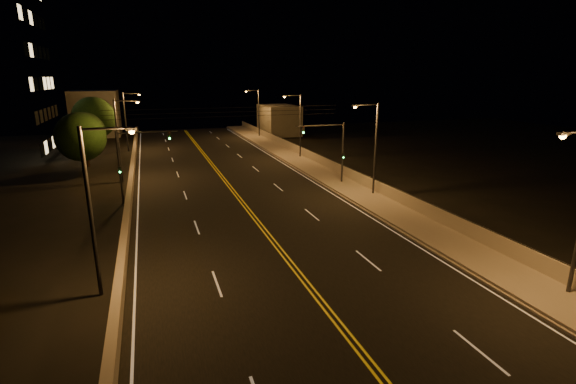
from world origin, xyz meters
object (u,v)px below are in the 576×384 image
object	(u,v)px
traffic_signal_right	(334,146)
tree_2	(94,118)
tree_0	(81,137)
streetlight_6	(127,117)
traffic_signal_left	(131,158)
streetlight_2	(298,122)
streetlight_5	(121,135)
streetlight_3	(257,110)
streetlight_4	(96,200)
tree_1	(84,133)
streetlight_1	(373,143)

from	to	relation	value
traffic_signal_right	tree_2	size ratio (longest dim) A/B	0.79
tree_0	streetlight_6	bearing A→B (deg)	75.55
traffic_signal_left	streetlight_6	bearing A→B (deg)	92.24
streetlight_2	streetlight_5	world-z (taller)	same
streetlight_3	traffic_signal_left	size ratio (longest dim) A/B	1.35
streetlight_2	streetlight_5	distance (m)	22.32
streetlight_5	traffic_signal_right	xyz separation A→B (m)	(19.92, -8.07, -0.97)
streetlight_4	tree_1	size ratio (longest dim) A/B	1.29
streetlight_6	traffic_signal_right	distance (m)	34.27
streetlight_3	streetlight_4	world-z (taller)	same
streetlight_4	traffic_signal_right	distance (m)	25.82
streetlight_3	traffic_signal_left	distance (m)	41.18
streetlight_1	traffic_signal_right	xyz separation A→B (m)	(-1.49, 4.92, -0.97)
streetlight_1	tree_1	world-z (taller)	streetlight_1
streetlight_3	tree_1	xyz separation A→B (m)	(-25.98, -17.89, -0.78)
streetlight_1	streetlight_4	bearing A→B (deg)	-151.80
streetlight_6	traffic_signal_right	world-z (taller)	streetlight_6
streetlight_5	tree_0	distance (m)	5.51
streetlight_4	streetlight_6	bearing A→B (deg)	90.00
streetlight_6	traffic_signal_right	xyz separation A→B (m)	(19.92, -27.87, -0.97)
traffic_signal_right	streetlight_4	bearing A→B (deg)	-140.53
streetlight_1	streetlight_6	size ratio (longest dim) A/B	1.00
traffic_signal_left	streetlight_2	bearing A→B (deg)	35.31
streetlight_2	streetlight_4	bearing A→B (deg)	-124.81
streetlight_6	traffic_signal_left	bearing A→B (deg)	-87.76
streetlight_4	tree_2	size ratio (longest dim) A/B	1.06
streetlight_6	tree_2	xyz separation A→B (m)	(-4.43, -0.20, 0.08)
traffic_signal_right	tree_2	xyz separation A→B (m)	(-24.34, 27.67, 1.05)
traffic_signal_left	tree_0	distance (m)	12.76
streetlight_2	tree_1	bearing A→B (deg)	172.29
streetlight_6	traffic_signal_left	distance (m)	27.91
streetlight_5	streetlight_6	xyz separation A→B (m)	(0.00, 19.80, 0.00)
traffic_signal_left	tree_1	bearing A→B (deg)	107.56
streetlight_1	streetlight_2	bearing A→B (deg)	90.00
streetlight_1	streetlight_6	distance (m)	39.16
streetlight_2	streetlight_6	distance (m)	25.30
streetlight_5	traffic_signal_right	size ratio (longest dim) A/B	1.35
traffic_signal_right	tree_1	distance (m)	30.34
streetlight_1	tree_1	xyz separation A→B (m)	(-25.98, 22.83, -0.78)
streetlight_1	streetlight_2	size ratio (longest dim) A/B	1.00
tree_1	tree_2	size ratio (longest dim) A/B	0.83
streetlight_1	streetlight_5	bearing A→B (deg)	148.74
streetlight_5	tree_2	distance (m)	20.10
streetlight_4	streetlight_1	bearing A→B (deg)	28.20
streetlight_5	tree_1	bearing A→B (deg)	114.96
streetlight_6	traffic_signal_left	size ratio (longest dim) A/B	1.35
streetlight_4	streetlight_6	distance (m)	44.27
streetlight_2	streetlight_4	xyz separation A→B (m)	(-21.40, -30.79, 0.00)
streetlight_6	traffic_signal_left	xyz separation A→B (m)	(1.09, -27.87, -0.97)
streetlight_4	traffic_signal_right	size ratio (longest dim) A/B	1.35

